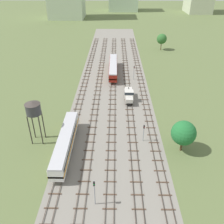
{
  "coord_description": "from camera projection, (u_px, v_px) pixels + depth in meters",
  "views": [
    {
      "loc": [
        0.82,
        -18.87,
        35.08
      ],
      "look_at": [
        0.0,
        36.7,
        1.5
      ],
      "focal_mm": 38.8,
      "sensor_mm": 36.0,
      "label": 1
    }
  ],
  "objects": [
    {
      "name": "signal_post_mid",
      "position": [
        134.0,
        71.0,
        85.53
      ],
      "size": [
        0.28,
        0.47,
        5.2
      ],
      "color": "gray",
      "rests_on": "ground"
    },
    {
      "name": "lineside_tree_1",
      "position": [
        184.0,
        133.0,
        51.35
      ],
      "size": [
        5.35,
        5.35,
        7.38
      ],
      "color": "#4C331E",
      "rests_on": "ground"
    },
    {
      "name": "signal_post_nearest",
      "position": [
        144.0,
        131.0,
        55.14
      ],
      "size": [
        0.28,
        0.47,
        4.56
      ],
      "color": "gray",
      "rests_on": "ground"
    },
    {
      "name": "ground_plane",
      "position": [
        113.0,
        86.0,
        82.23
      ],
      "size": [
        480.0,
        480.0,
        0.0
      ],
      "primitive_type": "plane",
      "color": "#5B6B3D"
    },
    {
      "name": "signal_post_near",
      "position": [
        94.0,
        190.0,
        39.71
      ],
      "size": [
        0.28,
        0.47,
        5.66
      ],
      "color": "gray",
      "rests_on": "ground"
    },
    {
      "name": "diesel_railcar_far_left_nearest",
      "position": [
        65.0,
        142.0,
        52.16
      ],
      "size": [
        2.96,
        20.5,
        3.8
      ],
      "color": "white",
      "rests_on": "ground"
    },
    {
      "name": "track_centre_right",
      "position": [
        142.0,
        85.0,
        82.89
      ],
      "size": [
        2.4,
        126.0,
        0.29
      ],
      "color": "#47382D",
      "rests_on": "ground"
    },
    {
      "name": "track_centre_left",
      "position": [
        113.0,
        85.0,
        83.01
      ],
      "size": [
        2.4,
        126.0,
        0.29
      ],
      "color": "#47382D",
      "rests_on": "ground"
    },
    {
      "name": "passenger_coach_centre_left_mid",
      "position": [
        113.0,
        67.0,
        90.88
      ],
      "size": [
        2.96,
        22.0,
        3.8
      ],
      "color": "maroon",
      "rests_on": "ground"
    },
    {
      "name": "water_tower",
      "position": [
        33.0,
        109.0,
        52.29
      ],
      "size": [
        3.41,
        3.41,
        10.33
      ],
      "color": "#2D2826",
      "rests_on": "ground"
    },
    {
      "name": "lineside_tree_0",
      "position": [
        162.0,
        39.0,
        115.43
      ],
      "size": [
        4.74,
        4.74,
        7.68
      ],
      "color": "#4C331E",
      "rests_on": "ground"
    },
    {
      "name": "shunter_loco_centre_near",
      "position": [
        129.0,
        94.0,
        72.73
      ],
      "size": [
        2.74,
        8.46,
        3.1
      ],
      "color": "beige",
      "rests_on": "ground"
    },
    {
      "name": "track_left",
      "position": [
        99.0,
        85.0,
        83.08
      ],
      "size": [
        2.4,
        126.0,
        0.29
      ],
      "color": "#47382D",
      "rests_on": "ground"
    },
    {
      "name": "track_centre",
      "position": [
        127.0,
        85.0,
        82.95
      ],
      "size": [
        2.4,
        126.0,
        0.29
      ],
      "color": "#47382D",
      "rests_on": "ground"
    },
    {
      "name": "ballast_bed",
      "position": [
        113.0,
        86.0,
        82.23
      ],
      "size": [
        23.75,
        176.0,
        0.01
      ],
      "primitive_type": "cube",
      "color": "gray",
      "rests_on": "ground"
    },
    {
      "name": "track_far_left",
      "position": [
        84.0,
        85.0,
        83.14
      ],
      "size": [
        2.4,
        126.0,
        0.29
      ],
      "color": "#47382D",
      "rests_on": "ground"
    }
  ]
}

